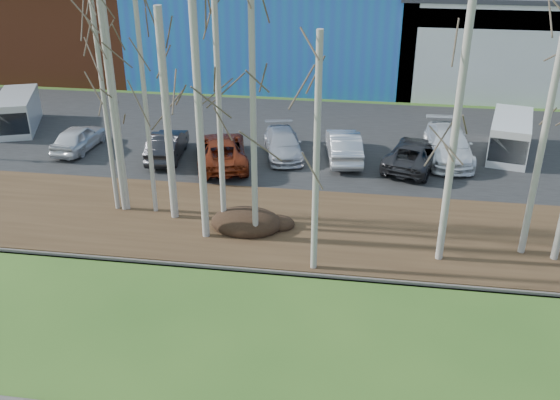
% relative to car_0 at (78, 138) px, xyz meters
% --- Properties ---
extents(river, '(80.00, 8.00, 0.90)m').
position_rel_car_0_xyz_m(river, '(14.20, -14.13, -0.82)').
color(river, black).
rests_on(river, ground).
extents(far_bank_rocks, '(80.00, 0.80, 0.46)m').
position_rel_car_0_xyz_m(far_bank_rocks, '(14.20, -10.03, -0.82)').
color(far_bank_rocks, '#47423D').
rests_on(far_bank_rocks, ground).
extents(far_bank, '(80.00, 7.00, 0.15)m').
position_rel_car_0_xyz_m(far_bank, '(14.20, -6.83, -0.75)').
color(far_bank, '#382616').
rests_on(far_bank, ground).
extents(parking_lot, '(80.00, 14.00, 0.14)m').
position_rel_car_0_xyz_m(parking_lot, '(14.20, 3.67, -0.75)').
color(parking_lot, black).
rests_on(parking_lot, ground).
extents(building_brick, '(16.32, 12.24, 7.80)m').
position_rel_car_0_xyz_m(building_brick, '(-9.80, 17.67, 3.08)').
color(building_brick, brown).
rests_on(building_brick, ground).
extents(building_blue, '(20.40, 12.24, 8.30)m').
position_rel_car_0_xyz_m(building_blue, '(8.20, 17.67, 3.33)').
color(building_blue, '#2575C0').
rests_on(building_blue, ground).
extents(building_white, '(18.36, 12.24, 6.80)m').
position_rel_car_0_xyz_m(building_white, '(26.20, 17.65, 2.59)').
color(building_white, silver).
rests_on(building_white, ground).
extents(dirt_mound, '(2.98, 2.10, 0.58)m').
position_rel_car_0_xyz_m(dirt_mound, '(10.70, -7.34, -0.38)').
color(dirt_mound, black).
rests_on(dirt_mound, far_bank).
extents(birch_0, '(0.25, 0.25, 9.86)m').
position_rel_car_0_xyz_m(birch_0, '(5.04, -6.43, 4.26)').
color(birch_0, '#A49F94').
rests_on(birch_0, far_bank).
extents(birch_1, '(0.20, 0.20, 11.15)m').
position_rel_car_0_xyz_m(birch_1, '(4.70, -6.41, 4.90)').
color(birch_1, '#A49F94').
rests_on(birch_1, far_bank).
extents(birch_2, '(0.32, 0.32, 8.83)m').
position_rel_car_0_xyz_m(birch_2, '(7.46, -6.83, 3.74)').
color(birch_2, '#A49F94').
rests_on(birch_2, far_bank).
extents(birch_3, '(0.22, 0.22, 10.15)m').
position_rel_car_0_xyz_m(birch_3, '(9.73, -7.24, 4.40)').
color(birch_3, '#A49F94').
rests_on(birch_3, far_bank).
extents(birch_4, '(0.29, 0.29, 10.17)m').
position_rel_car_0_xyz_m(birch_4, '(9.21, -8.25, 4.41)').
color(birch_4, '#A49F94').
rests_on(birch_4, far_bank).
extents(birch_5, '(0.23, 0.23, 10.02)m').
position_rel_car_0_xyz_m(birch_5, '(11.22, -8.03, 4.34)').
color(birch_5, '#A49F94').
rests_on(birch_5, far_bank).
extents(birch_6, '(0.23, 0.23, 8.74)m').
position_rel_car_0_xyz_m(birch_6, '(13.78, -10.00, 3.70)').
color(birch_6, '#A49F94').
rests_on(birch_6, far_bank).
extents(birch_8, '(0.28, 0.28, 10.12)m').
position_rel_car_0_xyz_m(birch_8, '(18.46, -8.64, 4.39)').
color(birch_8, '#A49F94').
rests_on(birch_8, far_bank).
extents(birch_9, '(0.25, 0.25, 11.12)m').
position_rel_car_0_xyz_m(birch_9, '(21.67, -7.69, 4.89)').
color(birch_9, '#A49F94').
rests_on(birch_9, far_bank).
extents(birch_10, '(0.20, 0.20, 11.15)m').
position_rel_car_0_xyz_m(birch_10, '(5.17, -6.41, 4.90)').
color(birch_10, '#A49F94').
rests_on(birch_10, far_bank).
extents(birch_11, '(0.20, 0.20, 11.15)m').
position_rel_car_0_xyz_m(birch_11, '(6.45, -6.41, 4.90)').
color(birch_11, '#A49F94').
rests_on(birch_11, far_bank).
extents(car_0, '(1.84, 4.09, 1.37)m').
position_rel_car_0_xyz_m(car_0, '(0.00, 0.00, 0.00)').
color(car_0, silver).
rests_on(car_0, parking_lot).
extents(car_1, '(1.92, 4.44, 1.42)m').
position_rel_car_0_xyz_m(car_1, '(5.10, -0.37, 0.03)').
color(car_1, black).
rests_on(car_1, parking_lot).
extents(car_2, '(3.83, 5.81, 1.48)m').
position_rel_car_0_xyz_m(car_2, '(8.11, -0.78, 0.06)').
color(car_2, maroon).
rests_on(car_2, parking_lot).
extents(car_3, '(2.89, 4.78, 1.29)m').
position_rel_car_0_xyz_m(car_3, '(11.06, 0.85, -0.04)').
color(car_3, '#ABACB4').
rests_on(car_3, parking_lot).
extents(car_4, '(2.26, 4.78, 1.51)m').
position_rel_car_0_xyz_m(car_4, '(14.27, 0.77, 0.07)').
color(car_4, '#AEAEB0').
rests_on(car_4, parking_lot).
extents(car_5, '(3.71, 5.45, 1.39)m').
position_rel_car_0_xyz_m(car_5, '(17.88, 0.32, 0.01)').
color(car_5, '#2B2A2D').
rests_on(car_5, parking_lot).
extents(car_6, '(2.45, 5.53, 1.58)m').
position_rel_car_0_xyz_m(car_6, '(19.66, 1.63, 0.11)').
color(car_6, silver).
rests_on(car_6, parking_lot).
extents(van_white, '(2.88, 4.94, 2.03)m').
position_rel_car_0_xyz_m(van_white, '(22.88, 2.56, 0.33)').
color(van_white, white).
rests_on(van_white, parking_lot).
extents(van_grey, '(3.41, 5.00, 2.02)m').
position_rel_car_0_xyz_m(van_grey, '(-4.93, 2.60, 0.33)').
color(van_grey, '#B7B9BB').
rests_on(van_grey, parking_lot).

